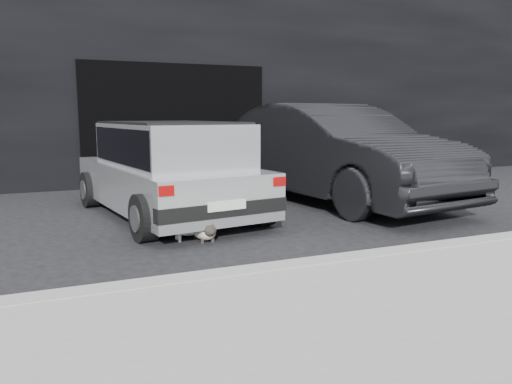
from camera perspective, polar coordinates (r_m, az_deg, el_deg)
name	(u,v)px	position (r m, az deg, el deg)	size (l,w,h in m)	color
ground	(179,225)	(7.06, -8.79, -3.70)	(80.00, 80.00, 0.00)	black
building_facade	(155,75)	(13.01, -11.43, 12.98)	(34.00, 4.00, 5.00)	black
garage_opening	(176,125)	(11.01, -9.08, 7.57)	(4.00, 0.10, 2.60)	black
curb	(342,262)	(5.11, 9.82, -7.92)	(18.00, 0.25, 0.12)	gray
sidewalk	(427,304)	(4.21, 18.91, -12.05)	(18.00, 2.20, 0.11)	gray
silver_hatchback	(169,165)	(7.54, -9.93, 3.04)	(2.34, 4.07, 1.42)	silver
second_car	(332,153)	(8.88, 8.72, 4.44)	(1.81, 5.20, 1.71)	black
cat_siamese	(205,231)	(6.11, -5.87, -4.47)	(0.26, 0.77, 0.27)	beige
cat_white	(193,225)	(6.20, -7.25, -3.79)	(0.76, 0.27, 0.36)	silver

